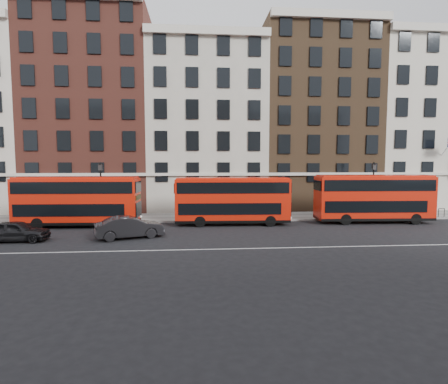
{
  "coord_description": "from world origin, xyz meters",
  "views": [
    {
      "loc": [
        -1.32,
        -23.4,
        5.39
      ],
      "look_at": [
        1.0,
        5.0,
        3.0
      ],
      "focal_mm": 28.0,
      "sensor_mm": 36.0,
      "label": 1
    }
  ],
  "objects": [
    {
      "name": "bus_d",
      "position": [
        14.55,
        6.54,
        2.31
      ],
      "size": [
        10.34,
        2.9,
        4.3
      ],
      "rotation": [
        0.0,
        0.0,
        -0.04
      ],
      "color": "red",
      "rests_on": "ground"
    },
    {
      "name": "pavement",
      "position": [
        0.0,
        10.5,
        0.07
      ],
      "size": [
        80.0,
        5.0,
        0.15
      ],
      "primitive_type": "cube",
      "color": "slate",
      "rests_on": "ground"
    },
    {
      "name": "lamp_post_right",
      "position": [
        15.95,
        9.23,
        3.08
      ],
      "size": [
        0.44,
        0.44,
        5.33
      ],
      "color": "black",
      "rests_on": "pavement"
    },
    {
      "name": "car_front",
      "position": [
        -6.05,
        1.75,
        0.79
      ],
      "size": [
        5.08,
        3.17,
        1.58
      ],
      "primitive_type": "imported",
      "rotation": [
        0.0,
        0.0,
        1.91
      ],
      "color": "#242326",
      "rests_on": "ground"
    },
    {
      "name": "building_terrace",
      "position": [
        -0.31,
        17.88,
        10.24
      ],
      "size": [
        64.0,
        11.95,
        22.0
      ],
      "color": "#B6AD9D",
      "rests_on": "ground"
    },
    {
      "name": "traffic_light",
      "position": [
        21.06,
        8.19,
        2.45
      ],
      "size": [
        0.25,
        0.45,
        3.27
      ],
      "color": "black",
      "rests_on": "pavement"
    },
    {
      "name": "bus_c",
      "position": [
        1.82,
        6.54,
        2.21
      ],
      "size": [
        9.9,
        2.71,
        4.13
      ],
      "rotation": [
        0.0,
        0.0,
        -0.03
      ],
      "color": "red",
      "rests_on": "ground"
    },
    {
      "name": "road_centre_line",
      "position": [
        0.0,
        -2.0,
        0.01
      ],
      "size": [
        70.0,
        0.12,
        0.01
      ],
      "primitive_type": "cube",
      "color": "white",
      "rests_on": "ground"
    },
    {
      "name": "kerb",
      "position": [
        0.0,
        8.0,
        0.08
      ],
      "size": [
        80.0,
        0.3,
        0.16
      ],
      "primitive_type": "cube",
      "color": "gray",
      "rests_on": "ground"
    },
    {
      "name": "bus_b",
      "position": [
        -11.21,
        6.54,
        2.27
      ],
      "size": [
        10.17,
        2.85,
        4.23
      ],
      "rotation": [
        0.0,
        0.0,
        -0.04
      ],
      "color": "red",
      "rests_on": "ground"
    },
    {
      "name": "lamp_post_left",
      "position": [
        -9.77,
        8.52,
        3.08
      ],
      "size": [
        0.44,
        0.44,
        5.33
      ],
      "color": "black",
      "rests_on": "pavement"
    },
    {
      "name": "ground",
      "position": [
        0.0,
        0.0,
        0.0
      ],
      "size": [
        120.0,
        120.0,
        0.0
      ],
      "primitive_type": "plane",
      "color": "black",
      "rests_on": "ground"
    },
    {
      "name": "iron_railings",
      "position": [
        0.0,
        12.7,
        0.65
      ],
      "size": [
        6.6,
        0.06,
        1.0
      ],
      "primitive_type": null,
      "color": "black",
      "rests_on": "pavement"
    },
    {
      "name": "car_rear",
      "position": [
        -13.6,
        1.28,
        0.72
      ],
      "size": [
        4.28,
        1.77,
        1.45
      ],
      "primitive_type": "imported",
      "rotation": [
        0.0,
        0.0,
        1.59
      ],
      "color": "black",
      "rests_on": "ground"
    }
  ]
}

